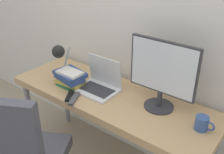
% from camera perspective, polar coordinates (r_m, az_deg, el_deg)
% --- Properties ---
extents(wall_back, '(8.00, 0.05, 2.60)m').
position_cam_1_polar(wall_back, '(2.10, 5.64, 13.13)').
color(wall_back, silver).
rests_on(wall_back, ground_plane).
extents(desk, '(1.69, 0.58, 0.75)m').
position_cam_1_polar(desk, '(2.08, -0.43, -5.48)').
color(desk, tan).
rests_on(desk, ground_plane).
extents(laptop, '(0.32, 0.25, 0.26)m').
position_cam_1_polar(laptop, '(2.08, -2.77, -1.47)').
color(laptop, silver).
rests_on(laptop, desk).
extents(monitor, '(0.49, 0.21, 0.50)m').
position_cam_1_polar(monitor, '(1.79, 10.88, 1.01)').
color(monitor, '#333338').
rests_on(monitor, desk).
extents(desk_lamp, '(0.11, 0.23, 0.33)m').
position_cam_1_polar(desk_lamp, '(2.17, -11.10, 4.52)').
color(desk_lamp, '#4C4C51').
rests_on(desk_lamp, desk).
extents(book_stack, '(0.28, 0.22, 0.14)m').
position_cam_1_polar(book_stack, '(2.16, -9.16, -0.10)').
color(book_stack, '#286B47').
rests_on(book_stack, desk).
extents(tv_remote, '(0.11, 0.17, 0.02)m').
position_cam_1_polar(tv_remote, '(1.99, -8.24, -4.68)').
color(tv_remote, '#4C4C51').
rests_on(tv_remote, desk).
extents(media_remote, '(0.13, 0.17, 0.02)m').
position_cam_1_polar(media_remote, '(2.04, -9.08, -3.86)').
color(media_remote, black).
rests_on(media_remote, desk).
extents(mug, '(0.13, 0.08, 0.09)m').
position_cam_1_polar(mug, '(1.76, 19.03, -9.53)').
color(mug, '#385693').
rests_on(mug, desk).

